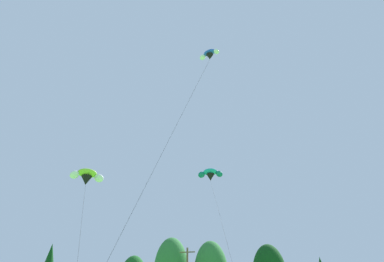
# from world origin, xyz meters

# --- Properties ---
(parafoil_kite_high_blue_white) EXTENTS (5.92, 8.87, 21.37)m
(parafoil_kite_high_blue_white) POSITION_xyz_m (-0.53, 24.12, 22.44)
(parafoil_kite_high_blue_white) COLOR blue
(parafoil_kite_mid_teal) EXTENTS (6.36, 16.17, 16.86)m
(parafoil_kite_mid_teal) POSITION_xyz_m (-3.44, 40.60, 17.64)
(parafoil_kite_mid_teal) COLOR teal
(parafoil_kite_far_lime_white) EXTENTS (8.72, 13.06, 12.64)m
(parafoil_kite_far_lime_white) POSITION_xyz_m (-12.73, 27.69, 13.43)
(parafoil_kite_far_lime_white) COLOR #93D633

